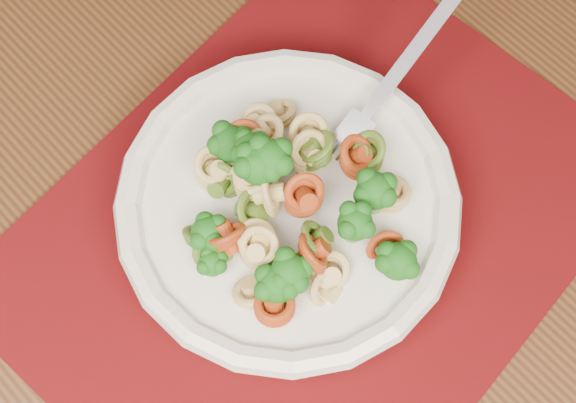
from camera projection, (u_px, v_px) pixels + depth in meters
dining_table at (204, 204)px, 0.72m from camera, size 1.39×0.97×0.71m
placemat at (312, 228)px, 0.60m from camera, size 0.50×0.42×0.00m
pasta_bowl at (288, 207)px, 0.57m from camera, size 0.25×0.25×0.05m
pasta_broccoli_heap at (288, 198)px, 0.56m from camera, size 0.21×0.21×0.06m
fork at (354, 130)px, 0.58m from camera, size 0.18×0.06×0.08m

